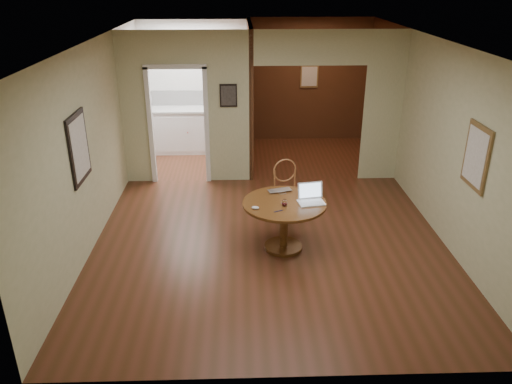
{
  "coord_description": "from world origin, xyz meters",
  "views": [
    {
      "loc": [
        -0.41,
        -6.15,
        3.56
      ],
      "look_at": [
        -0.21,
        -0.2,
        0.93
      ],
      "focal_mm": 35.0,
      "sensor_mm": 36.0,
      "label": 1
    }
  ],
  "objects_px": {
    "dining_table": "(284,214)",
    "open_laptop": "(311,197)",
    "closed_laptop": "(281,192)",
    "chair": "(286,187)"
  },
  "relations": [
    {
      "from": "dining_table",
      "to": "chair",
      "type": "bearing_deg",
      "value": 82.87
    },
    {
      "from": "chair",
      "to": "closed_laptop",
      "type": "distance_m",
      "value": 0.63
    },
    {
      "from": "dining_table",
      "to": "closed_laptop",
      "type": "xyz_separation_m",
      "value": [
        -0.02,
        0.32,
        0.2
      ]
    },
    {
      "from": "closed_laptop",
      "to": "dining_table",
      "type": "bearing_deg",
      "value": -101.43
    },
    {
      "from": "chair",
      "to": "open_laptop",
      "type": "bearing_deg",
      "value": -88.84
    },
    {
      "from": "dining_table",
      "to": "closed_laptop",
      "type": "bearing_deg",
      "value": 94.06
    },
    {
      "from": "open_laptop",
      "to": "closed_laptop",
      "type": "bearing_deg",
      "value": 131.89
    },
    {
      "from": "chair",
      "to": "closed_laptop",
      "type": "relative_size",
      "value": 2.91
    },
    {
      "from": "dining_table",
      "to": "open_laptop",
      "type": "distance_m",
      "value": 0.44
    },
    {
      "from": "open_laptop",
      "to": "dining_table",
      "type": "bearing_deg",
      "value": 173.12
    }
  ]
}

